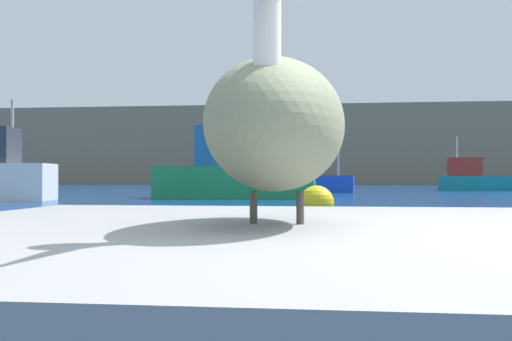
{
  "coord_description": "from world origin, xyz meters",
  "views": [
    {
      "loc": [
        -0.75,
        -1.88,
        0.99
      ],
      "look_at": [
        -2.57,
        12.94,
        1.12
      ],
      "focal_mm": 43.1,
      "sensor_mm": 36.0,
      "label": 1
    }
  ],
  "objects_px": {
    "fishing_boat_green": "(231,174)",
    "mooring_buoy": "(316,203)",
    "fishing_boat_blue": "(313,178)",
    "fishing_boat_teal": "(476,179)",
    "pelican": "(275,124)"
  },
  "relations": [
    {
      "from": "fishing_boat_blue",
      "to": "mooring_buoy",
      "type": "distance_m",
      "value": 23.89
    },
    {
      "from": "fishing_boat_blue",
      "to": "mooring_buoy",
      "type": "height_order",
      "value": "fishing_boat_blue"
    },
    {
      "from": "fishing_boat_teal",
      "to": "mooring_buoy",
      "type": "relative_size",
      "value": 7.0
    },
    {
      "from": "fishing_boat_green",
      "to": "fishing_boat_blue",
      "type": "bearing_deg",
      "value": 73.68
    },
    {
      "from": "pelican",
      "to": "fishing_boat_teal",
      "type": "distance_m",
      "value": 42.19
    },
    {
      "from": "pelican",
      "to": "fishing_boat_blue",
      "type": "height_order",
      "value": "fishing_boat_blue"
    },
    {
      "from": "mooring_buoy",
      "to": "fishing_boat_green",
      "type": "bearing_deg",
      "value": 106.99
    },
    {
      "from": "fishing_boat_blue",
      "to": "fishing_boat_green",
      "type": "distance_m",
      "value": 10.9
    },
    {
      "from": "fishing_boat_green",
      "to": "mooring_buoy",
      "type": "xyz_separation_m",
      "value": [
        4.12,
        -13.49,
        -0.69
      ]
    },
    {
      "from": "fishing_boat_green",
      "to": "fishing_boat_teal",
      "type": "relative_size",
      "value": 1.31
    },
    {
      "from": "fishing_boat_green",
      "to": "fishing_boat_teal",
      "type": "xyz_separation_m",
      "value": [
        14.24,
        16.19,
        -0.28
      ]
    },
    {
      "from": "pelican",
      "to": "fishing_boat_blue",
      "type": "relative_size",
      "value": 0.3
    },
    {
      "from": "fishing_boat_blue",
      "to": "fishing_boat_green",
      "type": "height_order",
      "value": "fishing_boat_blue"
    },
    {
      "from": "pelican",
      "to": "mooring_buoy",
      "type": "xyz_separation_m",
      "value": [
        -0.12,
        11.31,
        -0.79
      ]
    },
    {
      "from": "pelican",
      "to": "mooring_buoy",
      "type": "distance_m",
      "value": 11.34
    }
  ]
}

